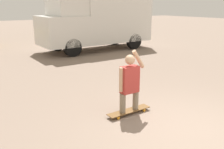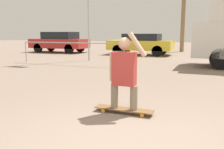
{
  "view_description": "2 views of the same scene",
  "coord_description": "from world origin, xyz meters",
  "px_view_note": "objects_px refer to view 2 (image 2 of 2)",
  "views": [
    {
      "loc": [
        -3.92,
        -2.98,
        2.52
      ],
      "look_at": [
        -0.61,
        1.92,
        0.85
      ],
      "focal_mm": 40.0,
      "sensor_mm": 36.0,
      "label": 1
    },
    {
      "loc": [
        0.97,
        -3.01,
        1.51
      ],
      "look_at": [
        -0.89,
        1.63,
        0.68
      ],
      "focal_mm": 40.0,
      "sensor_mm": 36.0,
      "label": 2
    }
  ],
  "objects_px": {
    "skateboard": "(124,109)",
    "person_skateboarder": "(124,70)",
    "parked_car_red": "(59,42)",
    "parked_car_yellow": "(141,43)"
  },
  "relations": [
    {
      "from": "parked_car_yellow",
      "to": "person_skateboarder",
      "type": "bearing_deg",
      "value": -76.02
    },
    {
      "from": "skateboard",
      "to": "parked_car_yellow",
      "type": "height_order",
      "value": "parked_car_yellow"
    },
    {
      "from": "parked_car_red",
      "to": "parked_car_yellow",
      "type": "bearing_deg",
      "value": 0.83
    },
    {
      "from": "skateboard",
      "to": "parked_car_red",
      "type": "height_order",
      "value": "parked_car_red"
    },
    {
      "from": "parked_car_red",
      "to": "person_skateboarder",
      "type": "bearing_deg",
      "value": -52.16
    },
    {
      "from": "parked_car_red",
      "to": "skateboard",
      "type": "bearing_deg",
      "value": -52.16
    },
    {
      "from": "skateboard",
      "to": "person_skateboarder",
      "type": "xyz_separation_m",
      "value": [
        -0.0,
        -0.0,
        0.76
      ]
    },
    {
      "from": "person_skateboarder",
      "to": "parked_car_yellow",
      "type": "bearing_deg",
      "value": 103.98
    },
    {
      "from": "skateboard",
      "to": "parked_car_red",
      "type": "relative_size",
      "value": 0.25
    },
    {
      "from": "parked_car_yellow",
      "to": "parked_car_red",
      "type": "relative_size",
      "value": 0.97
    }
  ]
}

